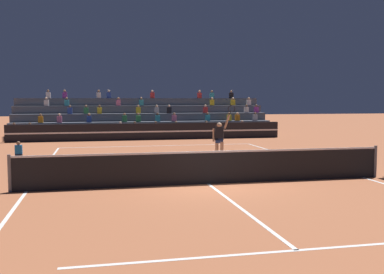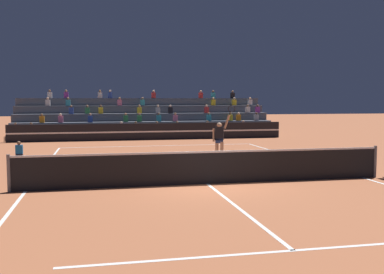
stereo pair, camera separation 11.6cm
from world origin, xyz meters
name	(u,v)px [view 2 (the right image)]	position (x,y,z in m)	size (l,w,h in m)	color
ground_plane	(207,184)	(0.00, 0.00, 0.00)	(120.00, 120.00, 0.00)	#AD603D
court_lines	(207,184)	(0.00, 0.00, 0.00)	(11.10, 23.90, 0.01)	white
tennis_net	(208,167)	(0.00, 0.00, 0.54)	(12.00, 0.10, 1.10)	slate
sponsor_banner_wall	(150,131)	(0.00, 15.81, 0.55)	(18.00, 0.26, 1.10)	black
bleacher_stand	(145,122)	(0.01, 19.61, 1.02)	(18.34, 4.75, 3.38)	#4C515B
ball_kid_courtside	(19,153)	(-6.83, 7.19, 0.33)	(0.30, 0.36, 0.84)	black
tennis_player	(220,139)	(1.66, 4.58, 0.99)	(0.95, 0.48, 2.49)	tan
tennis_ball	(149,163)	(-1.32, 4.76, 0.03)	(0.07, 0.07, 0.07)	#C6DB33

